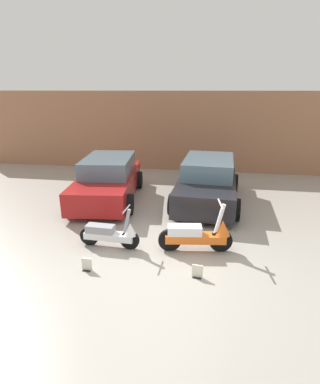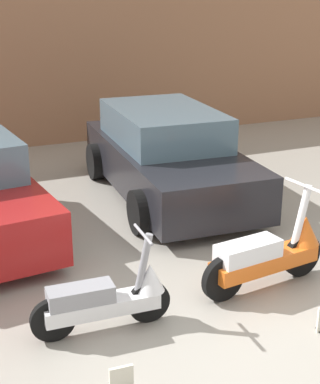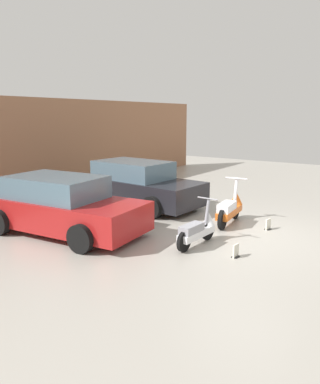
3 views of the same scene
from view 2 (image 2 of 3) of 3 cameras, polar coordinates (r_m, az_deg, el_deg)
ground_plane at (r=5.85m, az=7.87°, el=-13.12°), size 28.00×28.00×0.00m
wall_back at (r=12.05m, az=-10.59°, el=12.19°), size 19.60×0.12×3.27m
scooter_front_left at (r=5.67m, az=-5.08°, el=-10.18°), size 1.36×0.49×0.95m
scooter_front_right at (r=6.49m, az=10.61°, el=-5.82°), size 1.58×0.58×1.11m
car_rear_center at (r=9.03m, az=0.71°, el=3.57°), size 2.09×4.03×1.34m
placard_near_left_scooter at (r=4.99m, az=-3.76°, el=-17.92°), size 0.20×0.13×0.26m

